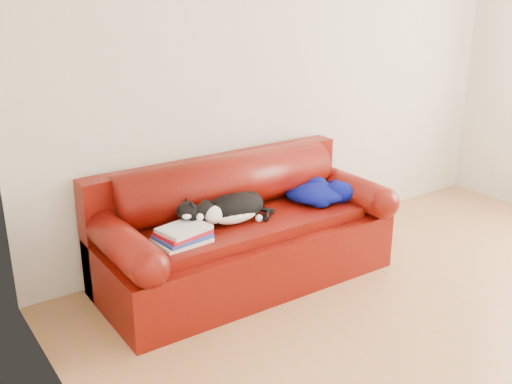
# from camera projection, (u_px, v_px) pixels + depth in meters

# --- Properties ---
(ground) EXTENTS (4.50, 4.50, 0.00)m
(ground) POSITION_uv_depth(u_px,v_px,m) (483.00, 342.00, 3.65)
(ground) COLOR olive
(ground) RESTS_ON ground
(sofa_base) EXTENTS (2.10, 0.90, 0.50)m
(sofa_base) POSITION_uv_depth(u_px,v_px,m) (245.00, 250.00, 4.33)
(sofa_base) COLOR #3E0203
(sofa_base) RESTS_ON ground
(sofa_back) EXTENTS (2.10, 1.01, 0.88)m
(sofa_back) POSITION_uv_depth(u_px,v_px,m) (227.00, 201.00, 4.42)
(sofa_back) COLOR #3E0203
(sofa_back) RESTS_ON ground
(book_stack) EXTENTS (0.35, 0.29, 0.10)m
(book_stack) POSITION_uv_depth(u_px,v_px,m) (183.00, 235.00, 3.83)
(book_stack) COLOR silver
(book_stack) RESTS_ON sofa_base
(cat) EXTENTS (0.69, 0.29, 0.25)m
(cat) POSITION_uv_depth(u_px,v_px,m) (233.00, 209.00, 4.12)
(cat) COLOR black
(cat) RESTS_ON sofa_base
(blanket) EXTENTS (0.51, 0.48, 0.16)m
(blanket) POSITION_uv_depth(u_px,v_px,m) (319.00, 192.00, 4.52)
(blanket) COLOR #040243
(blanket) RESTS_ON sofa_base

